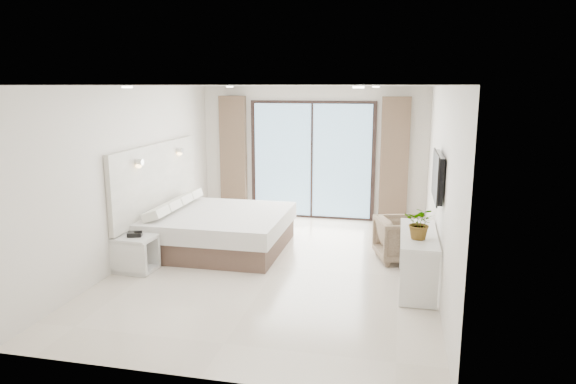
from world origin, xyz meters
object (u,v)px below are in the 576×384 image
nightstand (135,254)px  bed (218,230)px  armchair (402,237)px  console_desk (418,248)px

nightstand → bed: bearing=60.9°
bed → armchair: (3.02, 0.04, 0.05)m
console_desk → armchair: size_ratio=2.03×
nightstand → armchair: 4.07m
nightstand → armchair: armchair is taller
bed → armchair: size_ratio=2.97×
nightstand → armchair: size_ratio=0.80×
bed → armchair: 3.02m
armchair → console_desk: bearing=174.0°
console_desk → bed: bearing=161.9°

